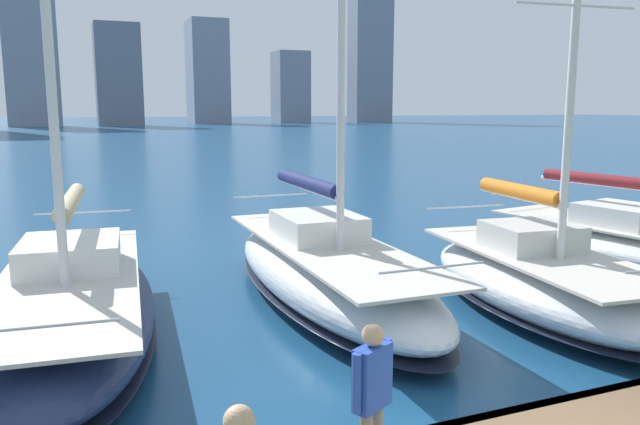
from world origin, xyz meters
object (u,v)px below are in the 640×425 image
at_px(sailboat_maroon, 638,245).
at_px(person_blue_shirt, 372,388).
at_px(sailboat_tan, 71,304).
at_px(sailboat_orange, 541,279).
at_px(sailboat_navy, 327,269).

distance_m(sailboat_maroon, person_blue_shirt, 13.33).
xyz_separation_m(sailboat_maroon, sailboat_tan, (14.07, 0.03, 0.08)).
bearing_deg(person_blue_shirt, sailboat_tan, -68.57).
distance_m(sailboat_maroon, sailboat_orange, 5.37).
bearing_deg(sailboat_orange, sailboat_navy, -30.50).
distance_m(sailboat_navy, person_blue_shirt, 7.64).
relative_size(sailboat_maroon, person_blue_shirt, 6.14).
relative_size(sailboat_maroon, sailboat_navy, 0.94).
height_order(sailboat_maroon, sailboat_tan, sailboat_tan).
bearing_deg(sailboat_maroon, sailboat_navy, -2.04).
relative_size(sailboat_maroon, sailboat_orange, 1.06).
distance_m(sailboat_maroon, sailboat_navy, 8.87).
height_order(sailboat_navy, person_blue_shirt, sailboat_navy).
relative_size(sailboat_navy, person_blue_shirt, 6.51).
xyz_separation_m(sailboat_navy, sailboat_tan, (5.20, 0.34, -0.04)).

